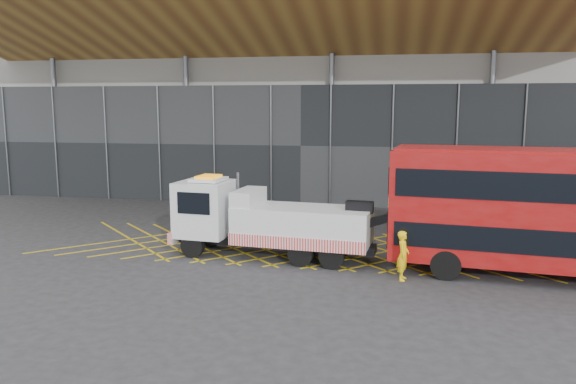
# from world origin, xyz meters

# --- Properties ---
(ground_plane) EXTENTS (120.00, 120.00, 0.00)m
(ground_plane) POSITION_xyz_m (0.00, 0.00, 0.00)
(ground_plane) COLOR #28282B
(road_markings) EXTENTS (24.76, 7.16, 0.01)m
(road_markings) POSITION_xyz_m (4.00, 0.00, 0.01)
(road_markings) COLOR gold
(road_markings) RESTS_ON ground_plane
(construction_building) EXTENTS (55.00, 23.97, 18.00)m
(construction_building) POSITION_xyz_m (1.92, 18.40, 8.98)
(construction_building) COLOR gray
(construction_building) RESTS_ON ground_plane
(recovery_truck) EXTENTS (10.43, 3.34, 3.61)m
(recovery_truck) POSITION_xyz_m (2.59, -1.97, 1.67)
(recovery_truck) COLOR black
(recovery_truck) RESTS_ON ground_plane
(bus_towed) EXTENTS (12.61, 4.32, 5.03)m
(bus_towed) POSITION_xyz_m (14.25, -3.12, 2.79)
(bus_towed) COLOR maroon
(bus_towed) RESTS_ON ground_plane
(worker) EXTENTS (0.54, 0.75, 1.93)m
(worker) POSITION_xyz_m (8.59, -4.23, 0.96)
(worker) COLOR yellow
(worker) RESTS_ON ground_plane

